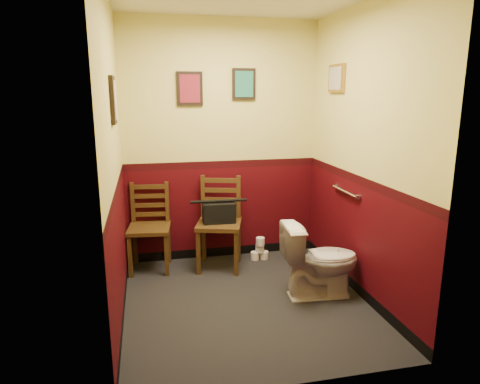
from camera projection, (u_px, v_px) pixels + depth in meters
name	position (u px, v px, depth m)	size (l,w,h in m)	color
floor	(246.00, 302.00, 4.00)	(2.20, 2.40, 0.00)	black
wall_back	(222.00, 143.00, 4.83)	(2.20, 2.70, 0.00)	#38050B
wall_front	(293.00, 189.00, 2.55)	(2.20, 2.70, 0.00)	#38050B
wall_left	(114.00, 163.00, 3.46)	(2.40, 2.70, 0.00)	#38050B
wall_right	(363.00, 155.00, 3.92)	(2.40, 2.70, 0.00)	#38050B
grab_bar	(345.00, 192.00, 4.24)	(0.05, 0.56, 0.06)	silver
framed_print_back_a	(190.00, 89.00, 4.60)	(0.28, 0.04, 0.36)	black
framed_print_back_b	(244.00, 84.00, 4.72)	(0.26, 0.04, 0.34)	black
framed_print_left	(113.00, 100.00, 3.44)	(0.04, 0.30, 0.38)	black
framed_print_right	(336.00, 78.00, 4.33)	(0.04, 0.34, 0.28)	olive
toilet	(320.00, 260.00, 4.05)	(0.41, 0.73, 0.71)	white
toilet_brush	(336.00, 287.00, 4.14)	(0.13, 0.13, 0.47)	silver
chair_left	(150.00, 227.00, 4.67)	(0.49, 0.49, 0.95)	#4A3216
chair_right	(220.00, 223.00, 4.72)	(0.58, 0.58, 1.01)	#4A3216
handbag	(219.00, 212.00, 4.64)	(0.36, 0.19, 0.26)	black
tp_stack	(260.00, 250.00, 4.99)	(0.21, 0.13, 0.27)	silver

